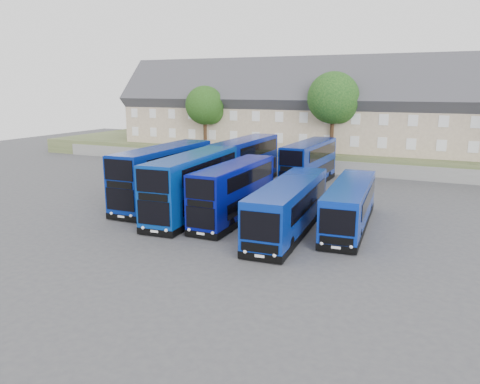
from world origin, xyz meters
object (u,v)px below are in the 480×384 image
at_px(dd_front_mid, 193,186).
at_px(tree_mid, 335,100).
at_px(coach_east_a, 289,208).
at_px(dd_front_left, 164,176).
at_px(tree_west, 206,107).

relative_size(dd_front_mid, tree_mid, 1.27).
bearing_deg(coach_east_a, dd_front_left, 161.78).
bearing_deg(dd_front_mid, dd_front_left, 147.94).
relative_size(coach_east_a, tree_west, 1.62).
bearing_deg(dd_front_mid, tree_mid, 73.79).
bearing_deg(tree_west, dd_front_left, -70.94).
bearing_deg(tree_west, tree_mid, 1.79).
height_order(dd_front_mid, coach_east_a, dd_front_mid).
xyz_separation_m(dd_front_mid, tree_mid, (5.01, 23.00, 5.82)).
height_order(tree_west, tree_mid, tree_mid).
bearing_deg(tree_mid, dd_front_mid, -102.28).
height_order(dd_front_left, tree_mid, tree_mid).
distance_m(dd_front_mid, tree_west, 25.50).
xyz_separation_m(dd_front_mid, tree_west, (-10.99, 22.50, 4.80)).
bearing_deg(tree_west, dd_front_mid, -63.97).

